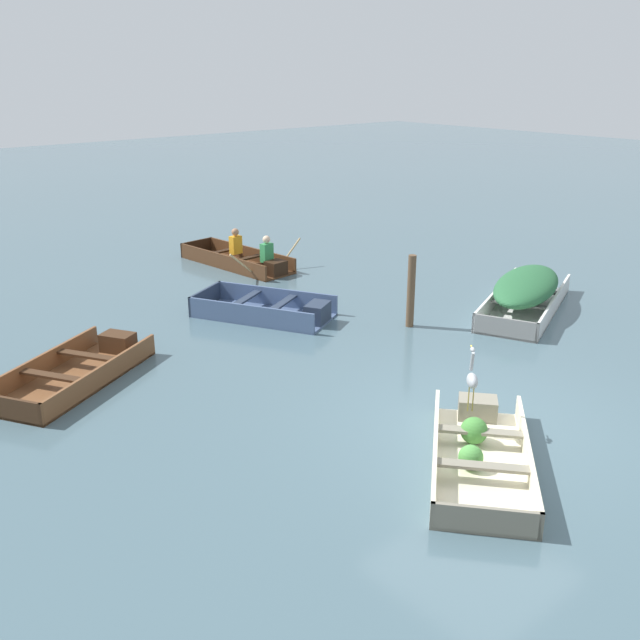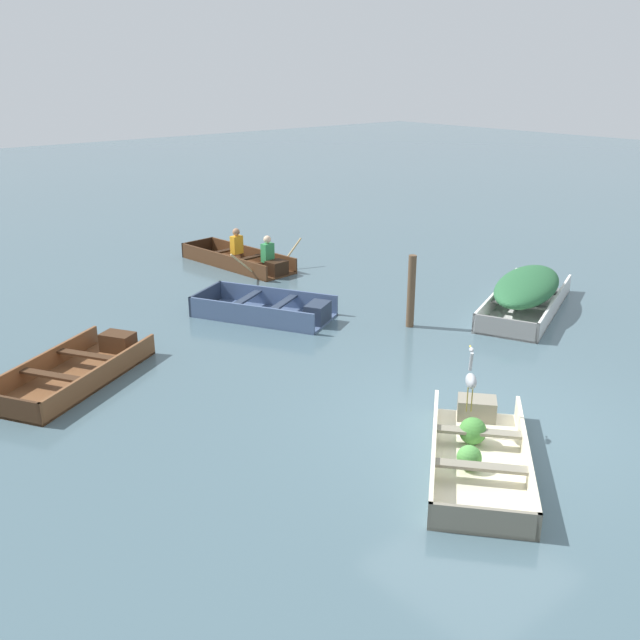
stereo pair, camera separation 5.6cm
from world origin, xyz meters
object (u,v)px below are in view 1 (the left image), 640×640
object	(u,v)px
skiff_white_near_moored	(526,289)
rowboat_dark_varnish_with_crew	(242,259)
skiff_slate_blue_far_moored	(270,310)
skiff_wooden_brown_mid_moored	(78,371)
mooring_post	(411,291)
dinghy_cream_foreground	(479,450)
heron_on_dinghy	(472,378)

from	to	relation	value
skiff_white_near_moored	rowboat_dark_varnish_with_crew	xyz separation A→B (m)	(-2.51, 6.42, -0.25)
rowboat_dark_varnish_with_crew	skiff_slate_blue_far_moored	bearing A→B (deg)	-116.25
skiff_wooden_brown_mid_moored	rowboat_dark_varnish_with_crew	bearing A→B (deg)	33.34
rowboat_dark_varnish_with_crew	mooring_post	bearing A→B (deg)	-89.82
rowboat_dark_varnish_with_crew	dinghy_cream_foreground	bearing A→B (deg)	-107.12
heron_on_dinghy	skiff_wooden_brown_mid_moored	bearing A→B (deg)	121.23
skiff_wooden_brown_mid_moored	mooring_post	xyz separation A→B (m)	(5.76, -1.79, 0.57)
skiff_wooden_brown_mid_moored	heron_on_dinghy	world-z (taller)	heron_on_dinghy
rowboat_dark_varnish_with_crew	skiff_wooden_brown_mid_moored	bearing A→B (deg)	-146.66
skiff_slate_blue_far_moored	heron_on_dinghy	bearing A→B (deg)	-98.90
skiff_white_near_moored	heron_on_dinghy	distance (m)	5.71
skiff_white_near_moored	rowboat_dark_varnish_with_crew	bearing A→B (deg)	111.34
heron_on_dinghy	skiff_slate_blue_far_moored	bearing A→B (deg)	81.10
skiff_wooden_brown_mid_moored	mooring_post	distance (m)	6.06
heron_on_dinghy	rowboat_dark_varnish_with_crew	bearing A→B (deg)	74.11
dinghy_cream_foreground	heron_on_dinghy	world-z (taller)	heron_on_dinghy
skiff_wooden_brown_mid_moored	rowboat_dark_varnish_with_crew	distance (m)	6.87
skiff_slate_blue_far_moored	mooring_post	world-z (taller)	mooring_post
dinghy_cream_foreground	heron_on_dinghy	size ratio (longest dim) A/B	3.48
heron_on_dinghy	mooring_post	size ratio (longest dim) A/B	0.60
skiff_slate_blue_far_moored	skiff_wooden_brown_mid_moored	bearing A→B (deg)	-175.13
skiff_white_near_moored	skiff_wooden_brown_mid_moored	size ratio (longest dim) A/B	1.22
skiff_slate_blue_far_moored	rowboat_dark_varnish_with_crew	bearing A→B (deg)	63.75
skiff_slate_blue_far_moored	mooring_post	distance (m)	2.79
heron_on_dinghy	skiff_white_near_moored	bearing A→B (deg)	27.02
skiff_wooden_brown_mid_moored	mooring_post	world-z (taller)	mooring_post
heron_on_dinghy	mooring_post	bearing A→B (deg)	53.13
skiff_wooden_brown_mid_moored	skiff_slate_blue_far_moored	world-z (taller)	skiff_slate_blue_far_moored
skiff_white_near_moored	mooring_post	xyz separation A→B (m)	(-2.49, 0.86, 0.25)
skiff_white_near_moored	mooring_post	size ratio (longest dim) A/B	2.68
skiff_wooden_brown_mid_moored	skiff_slate_blue_far_moored	size ratio (longest dim) A/B	1.04
skiff_white_near_moored	rowboat_dark_varnish_with_crew	size ratio (longest dim) A/B	1.12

